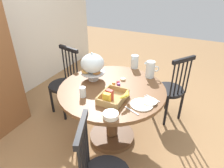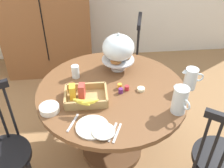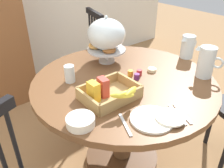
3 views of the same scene
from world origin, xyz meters
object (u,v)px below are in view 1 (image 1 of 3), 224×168
at_px(dining_table, 112,104).
at_px(cereal_basket, 114,97).
at_px(windsor_chair_near_window, 65,84).
at_px(china_plate_large, 142,105).
at_px(china_plate_small, 150,101).
at_px(pastry_stand_with_dome, 92,64).
at_px(orange_juice_pitcher, 135,62).
at_px(milk_pitcher, 150,70).
at_px(drinking_glass, 83,92).
at_px(cereal_bowl, 111,115).
at_px(butter_dish, 123,79).
at_px(windsor_chair_facing_door, 170,91).

relative_size(dining_table, cereal_basket, 3.76).
height_order(windsor_chair_near_window, china_plate_large, windsor_chair_near_window).
bearing_deg(china_plate_small, pastry_stand_with_dome, 76.68).
height_order(orange_juice_pitcher, milk_pitcher, milk_pitcher).
relative_size(windsor_chair_near_window, cereal_basket, 3.09).
distance_m(windsor_chair_near_window, orange_juice_pitcher, 1.05).
xyz_separation_m(dining_table, drinking_glass, (-0.29, 0.19, 0.27)).
relative_size(cereal_bowl, butter_dish, 2.33).
bearing_deg(cereal_bowl, orange_juice_pitcher, 9.24).
xyz_separation_m(pastry_stand_with_dome, china_plate_large, (-0.25, -0.69, -0.19)).
bearing_deg(dining_table, pastry_stand_with_dome, 74.63).
bearing_deg(cereal_bowl, china_plate_small, -33.71).
xyz_separation_m(windsor_chair_near_window, windsor_chair_facing_door, (0.49, -1.40, 0.00)).
relative_size(dining_table, pastry_stand_with_dome, 3.45).
distance_m(windsor_chair_near_window, milk_pitcher, 1.24).
xyz_separation_m(windsor_chair_facing_door, cereal_bowl, (-1.18, 0.32, 0.31)).
distance_m(windsor_chair_near_window, cereal_basket, 1.13).
bearing_deg(butter_dish, cereal_bowl, -165.69).
height_order(dining_table, cereal_bowl, cereal_bowl).
distance_m(windsor_chair_facing_door, butter_dish, 0.76).
relative_size(china_plate_large, butter_dish, 3.67).
bearing_deg(butter_dish, dining_table, 170.88).
bearing_deg(drinking_glass, cereal_bowl, -113.54).
bearing_deg(orange_juice_pitcher, milk_pitcher, -123.34).
xyz_separation_m(orange_juice_pitcher, drinking_glass, (-0.90, 0.23, -0.02)).
bearing_deg(cereal_basket, china_plate_small, -70.13).
bearing_deg(windsor_chair_near_window, dining_table, -104.77).
relative_size(pastry_stand_with_dome, drinking_glass, 3.13).
xyz_separation_m(windsor_chair_facing_door, orange_juice_pitcher, (-0.11, 0.49, 0.37)).
xyz_separation_m(milk_pitcher, drinking_glass, (-0.73, 0.49, -0.04)).
relative_size(windsor_chair_facing_door, butter_dish, 16.25).
xyz_separation_m(orange_juice_pitcher, china_plate_large, (-0.78, -0.36, -0.07)).
bearing_deg(milk_pitcher, orange_juice_pitcher, 56.66).
xyz_separation_m(dining_table, windsor_chair_near_window, (0.23, 0.86, -0.07)).
relative_size(windsor_chair_facing_door, cereal_bowl, 6.96).
bearing_deg(cereal_basket, pastry_stand_with_dome, 54.07).
bearing_deg(dining_table, windsor_chair_facing_door, -36.43).
relative_size(china_plate_small, drinking_glass, 1.36).
xyz_separation_m(china_plate_large, cereal_bowl, (-0.30, 0.19, 0.02)).
xyz_separation_m(cereal_bowl, butter_dish, (0.69, 0.18, -0.01)).
relative_size(dining_table, cereal_bowl, 8.48).
relative_size(milk_pitcher, butter_dish, 3.40).
bearing_deg(cereal_bowl, pastry_stand_with_dome, 42.61).
xyz_separation_m(windsor_chair_near_window, pastry_stand_with_dome, (-0.15, -0.58, 0.49)).
bearing_deg(china_plate_small, windsor_chair_facing_door, -5.26).
height_order(windsor_chair_near_window, pastry_stand_with_dome, pastry_stand_with_dome).
bearing_deg(windsor_chair_near_window, drinking_glass, -127.46).
bearing_deg(windsor_chair_near_window, milk_pitcher, -79.71).
relative_size(pastry_stand_with_dome, china_plate_small, 2.29).
height_order(orange_juice_pitcher, cereal_basket, orange_juice_pitcher).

